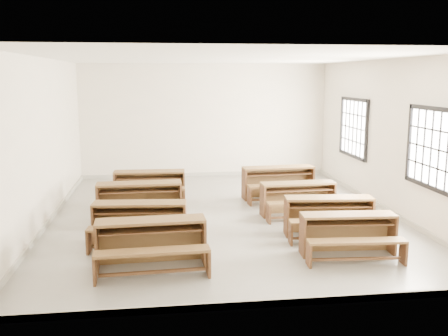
{
  "coord_description": "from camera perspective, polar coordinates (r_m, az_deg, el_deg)",
  "views": [
    {
      "loc": [
        -1.29,
        -9.93,
        2.84
      ],
      "look_at": [
        0.0,
        0.0,
        1.0
      ],
      "focal_mm": 40.0,
      "sensor_mm": 36.0,
      "label": 1
    }
  ],
  "objects": [
    {
      "name": "desk_set_1",
      "position": [
        8.72,
        -9.63,
        -5.87
      ],
      "size": [
        1.66,
        0.97,
        0.72
      ],
      "rotation": [
        0.0,
        0.0,
        -0.09
      ],
      "color": "brown",
      "rests_on": "ground"
    },
    {
      "name": "desk_set_2",
      "position": [
        10.12,
        -9.63,
        -3.45
      ],
      "size": [
        1.7,
        0.91,
        0.76
      ],
      "rotation": [
        0.0,
        0.0,
        0.02
      ],
      "color": "brown",
      "rests_on": "ground"
    },
    {
      "name": "desk_set_5",
      "position": [
        9.2,
        11.93,
        -5.12
      ],
      "size": [
        1.64,
        0.96,
        0.71
      ],
      "rotation": [
        0.0,
        0.0,
        -0.09
      ],
      "color": "brown",
      "rests_on": "ground"
    },
    {
      "name": "desk_set_0",
      "position": [
        7.62,
        -8.32,
        -8.15
      ],
      "size": [
        1.68,
        0.92,
        0.74
      ],
      "rotation": [
        0.0,
        0.0,
        0.05
      ],
      "color": "brown",
      "rests_on": "ground"
    },
    {
      "name": "desk_set_3",
      "position": [
        11.51,
        -8.51,
        -1.84
      ],
      "size": [
        1.63,
        0.89,
        0.72
      ],
      "rotation": [
        0.0,
        0.0,
        -0.03
      ],
      "color": "brown",
      "rests_on": "ground"
    },
    {
      "name": "desk_set_7",
      "position": [
        11.79,
        6.27,
        -1.39
      ],
      "size": [
        1.73,
        0.98,
        0.76
      ],
      "rotation": [
        0.0,
        0.0,
        0.06
      ],
      "color": "brown",
      "rests_on": "ground"
    },
    {
      "name": "room",
      "position": [
        10.05,
        0.51,
        6.43
      ],
      "size": [
        8.5,
        8.5,
        3.2
      ],
      "color": "gray",
      "rests_on": "ground"
    },
    {
      "name": "desk_set_4",
      "position": [
        8.28,
        14.06,
        -7.07
      ],
      "size": [
        1.56,
        0.88,
        0.68
      ],
      "rotation": [
        0.0,
        0.0,
        -0.07
      ],
      "color": "brown",
      "rests_on": "ground"
    },
    {
      "name": "desk_set_6",
      "position": [
        10.42,
        8.51,
        -3.23
      ],
      "size": [
        1.57,
        0.87,
        0.69
      ],
      "rotation": [
        0.0,
        0.0,
        0.05
      ],
      "color": "brown",
      "rests_on": "ground"
    }
  ]
}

